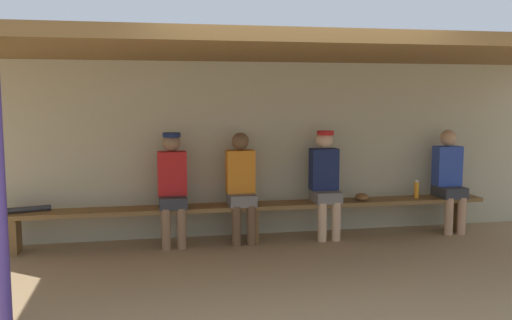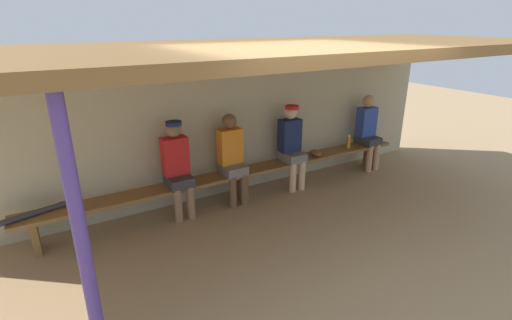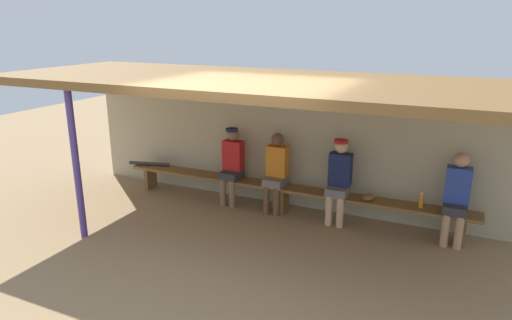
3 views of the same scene
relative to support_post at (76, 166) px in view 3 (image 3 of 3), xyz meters
name	(u,v)px [view 3 (image 3 of 3)]	position (x,y,z in m)	size (l,w,h in m)	color
ground_plane	(243,252)	(2.37, 0.55, -1.10)	(24.00, 24.00, 0.00)	#9E7F59
back_wall	(295,143)	(2.37, 2.55, 0.00)	(8.00, 0.20, 2.20)	#B7AD8C
dugout_roof	(264,83)	(2.37, 1.25, 1.16)	(8.00, 2.80, 0.12)	brown
support_post	(76,166)	(0.00, 0.00, 0.00)	(0.10, 0.10, 2.20)	#4C388C
bench	(284,190)	(2.37, 2.10, -0.71)	(6.00, 0.36, 0.46)	brown
player_in_blue	(339,177)	(3.29, 2.10, -0.35)	(0.34, 0.42, 1.34)	slate
player_rightmost	(457,195)	(4.98, 2.10, -0.37)	(0.34, 0.42, 1.34)	#333338
player_with_sunglasses	(276,169)	(2.22, 2.10, -0.37)	(0.34, 0.42, 1.34)	slate
player_near_post	(232,162)	(1.40, 2.10, -0.35)	(0.34, 0.42, 1.34)	#333338
water_bottle_green	(421,200)	(4.52, 2.09, -0.53)	(0.06, 0.06, 0.23)	orange
baseball_glove_tan	(368,197)	(3.77, 2.07, -0.60)	(0.24, 0.17, 0.09)	brown
baseball_bat	(149,164)	(-0.38, 2.10, -0.61)	(0.07, 0.07, 0.79)	#333338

